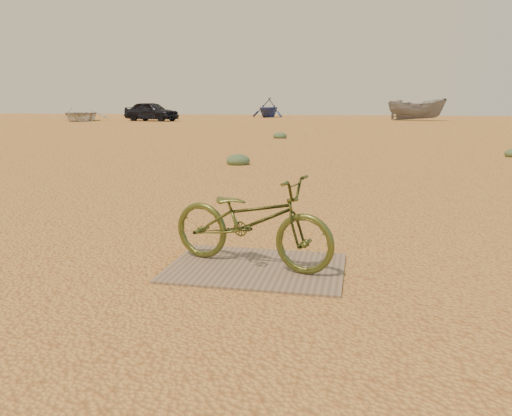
% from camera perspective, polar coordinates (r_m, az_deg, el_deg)
% --- Properties ---
extents(ground, '(120.00, 120.00, 0.00)m').
position_cam_1_polar(ground, '(4.91, 1.61, -6.04)').
color(ground, gold).
rests_on(ground, ground).
extents(plywood_board, '(1.62, 1.15, 0.02)m').
position_cam_1_polar(plywood_board, '(4.68, 0.00, -6.82)').
color(plywood_board, '#826E57').
rests_on(plywood_board, ground).
extents(bicycle, '(1.72, 0.96, 0.85)m').
position_cam_1_polar(bicycle, '(4.60, -0.58, -1.45)').
color(bicycle, '#475120').
rests_on(bicycle, plywood_board).
extents(car, '(5.05, 2.93, 1.62)m').
position_cam_1_polar(car, '(43.96, -11.86, 10.76)').
color(car, black).
rests_on(car, ground).
extents(boat_near_left, '(5.44, 6.39, 1.12)m').
position_cam_1_polar(boat_near_left, '(45.65, -19.43, 10.07)').
color(boat_near_left, beige).
rests_on(boat_near_left, ground).
extents(boat_far_left, '(4.21, 4.62, 2.07)m').
position_cam_1_polar(boat_far_left, '(53.93, 1.43, 11.42)').
color(boat_far_left, navy).
rests_on(boat_far_left, ground).
extents(boat_mid_right, '(4.95, 2.02, 1.89)m').
position_cam_1_polar(boat_mid_right, '(46.41, 17.88, 10.67)').
color(boat_mid_right, slate).
rests_on(boat_mid_right, ground).
extents(kale_a, '(0.60, 0.60, 0.33)m').
position_cam_1_polar(kale_a, '(12.58, -2.06, 5.01)').
color(kale_a, '#566E4A').
rests_on(kale_a, ground).
extents(kale_c, '(0.61, 0.61, 0.34)m').
position_cam_1_polar(kale_c, '(21.98, 2.75, 7.97)').
color(kale_c, '#566E4A').
rests_on(kale_c, ground).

